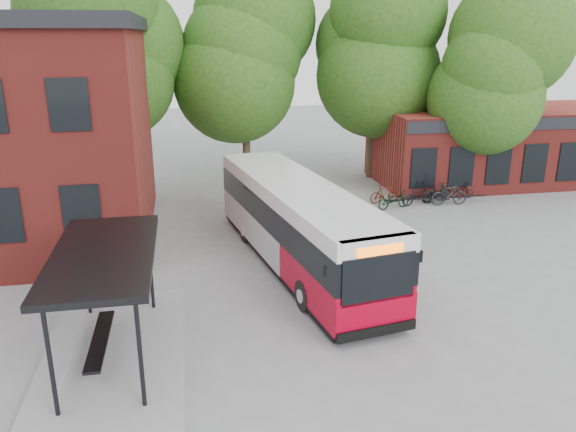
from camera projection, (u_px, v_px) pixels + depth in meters
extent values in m
plane|color=gray|center=(281.00, 322.00, 16.05)|extent=(100.00, 100.00, 0.00)
imported|color=black|center=(394.00, 199.00, 26.31)|extent=(1.81, 1.01, 0.90)
imported|color=#541D0E|center=(384.00, 194.00, 27.21)|extent=(1.57, 0.62, 0.92)
imported|color=black|center=(418.00, 195.00, 26.96)|extent=(1.97, 1.21, 0.98)
imported|color=black|center=(437.00, 192.00, 27.36)|extent=(1.67, 1.00, 0.97)
imported|color=#103417|center=(435.00, 194.00, 27.39)|extent=(1.63, 0.79, 0.82)
imported|color=black|center=(449.00, 194.00, 26.84)|extent=(1.79, 0.55, 1.07)
imported|color=black|center=(458.00, 190.00, 28.01)|extent=(1.71, 0.78, 0.87)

